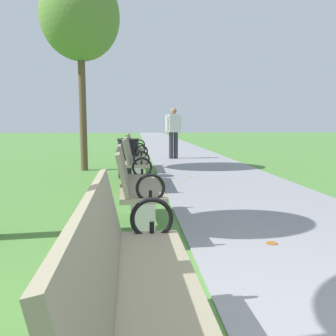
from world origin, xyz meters
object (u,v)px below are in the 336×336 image
at_px(park_bench_2, 135,185).
at_px(trash_bin, 128,158).
at_px(park_bench_1, 136,295).
at_px(pedestrian_walking, 173,130).
at_px(park_bench_4, 135,151).
at_px(tree_3, 80,17).
at_px(park_bench_3, 135,161).

bearing_deg(park_bench_2, trash_bin, 92.28).
xyz_separation_m(park_bench_1, trash_bin, (-0.15, 6.24, -0.06)).
xyz_separation_m(park_bench_1, pedestrian_walking, (1.23, 10.07, 0.44)).
bearing_deg(park_bench_4, tree_3, 174.64).
xyz_separation_m(park_bench_2, pedestrian_walking, (1.23, 7.53, 0.44)).
distance_m(park_bench_1, park_bench_3, 5.13).
bearing_deg(park_bench_2, tree_3, 104.15).
distance_m(tree_3, trash_bin, 3.65).
distance_m(park_bench_1, pedestrian_walking, 10.16).
bearing_deg(pedestrian_walking, park_bench_3, -103.97).
xyz_separation_m(park_bench_1, park_bench_2, (0.00, 2.55, 0.00)).
bearing_deg(trash_bin, park_bench_3, -82.48).
relative_size(park_bench_3, tree_3, 0.34).
relative_size(park_bench_1, park_bench_2, 1.00).
relative_size(park_bench_1, trash_bin, 1.91).
height_order(park_bench_4, trash_bin, park_bench_4).
bearing_deg(park_bench_1, park_bench_3, 90.00).
bearing_deg(park_bench_1, trash_bin, 91.35).
distance_m(park_bench_3, tree_3, 4.18).
bearing_deg(park_bench_1, park_bench_4, 90.00).
xyz_separation_m(park_bench_3, pedestrian_walking, (1.23, 4.95, 0.44)).
bearing_deg(park_bench_4, park_bench_2, -90.00).
distance_m(park_bench_2, pedestrian_walking, 7.64).
bearing_deg(park_bench_3, pedestrian_walking, 76.03).
bearing_deg(park_bench_3, park_bench_1, -90.00).
height_order(park_bench_4, pedestrian_walking, pedestrian_walking).
bearing_deg(trash_bin, park_bench_2, -87.72).
distance_m(tree_3, pedestrian_walking, 4.46).
relative_size(park_bench_2, trash_bin, 1.92).
distance_m(park_bench_2, tree_3, 6.05).
xyz_separation_m(park_bench_3, tree_3, (-1.26, 2.43, 3.15)).
xyz_separation_m(park_bench_1, park_bench_3, (0.00, 5.13, 0.00)).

